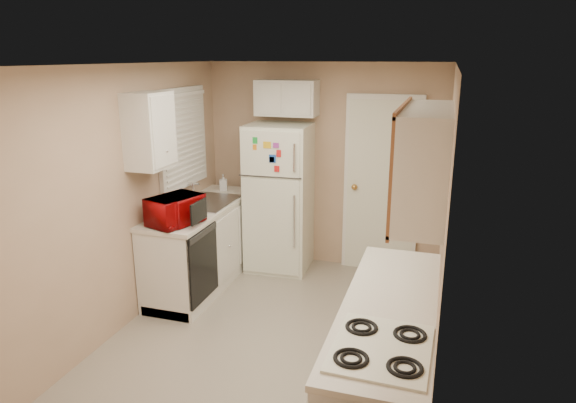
% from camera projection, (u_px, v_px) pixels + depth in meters
% --- Properties ---
extents(floor, '(3.80, 3.80, 0.00)m').
position_uv_depth(floor, '(272.00, 338.00, 4.65)').
color(floor, '#ACA190').
rests_on(floor, ground).
extents(ceiling, '(3.80, 3.80, 0.00)m').
position_uv_depth(ceiling, '(269.00, 64.00, 4.00)').
color(ceiling, white).
rests_on(ceiling, floor).
extents(wall_left, '(3.80, 3.80, 0.00)m').
position_uv_depth(wall_left, '(127.00, 198.00, 4.72)').
color(wall_left, tan).
rests_on(wall_left, floor).
extents(wall_right, '(3.80, 3.80, 0.00)m').
position_uv_depth(wall_right, '(443.00, 227.00, 3.93)').
color(wall_right, tan).
rests_on(wall_right, floor).
extents(wall_back, '(2.80, 2.80, 0.00)m').
position_uv_depth(wall_back, '(323.00, 166.00, 6.07)').
color(wall_back, tan).
rests_on(wall_back, floor).
extents(wall_front, '(2.80, 2.80, 0.00)m').
position_uv_depth(wall_front, '(147.00, 317.00, 2.58)').
color(wall_front, tan).
rests_on(wall_front, floor).
extents(left_counter, '(0.60, 1.80, 0.90)m').
position_uv_depth(left_counter, '(204.00, 245.00, 5.67)').
color(left_counter, silver).
rests_on(left_counter, floor).
extents(dishwasher, '(0.03, 0.58, 0.72)m').
position_uv_depth(dishwasher, '(203.00, 265.00, 5.03)').
color(dishwasher, black).
rests_on(dishwasher, floor).
extents(sink, '(0.54, 0.74, 0.16)m').
position_uv_depth(sink, '(208.00, 206.00, 5.70)').
color(sink, gray).
rests_on(sink, left_counter).
extents(microwave, '(0.56, 0.42, 0.33)m').
position_uv_depth(microwave, '(175.00, 209.00, 4.91)').
color(microwave, '#9D0608').
rests_on(microwave, left_counter).
extents(soap_bottle, '(0.11, 0.12, 0.19)m').
position_uv_depth(soap_bottle, '(223.00, 182.00, 6.16)').
color(soap_bottle, beige).
rests_on(soap_bottle, left_counter).
extents(window_blinds, '(0.10, 0.98, 1.08)m').
position_uv_depth(window_blinds, '(183.00, 138.00, 5.57)').
color(window_blinds, silver).
rests_on(window_blinds, wall_left).
extents(upper_cabinet_left, '(0.30, 0.45, 0.70)m').
position_uv_depth(upper_cabinet_left, '(149.00, 131.00, 4.72)').
color(upper_cabinet_left, silver).
rests_on(upper_cabinet_left, wall_left).
extents(refrigerator, '(0.74, 0.72, 1.72)m').
position_uv_depth(refrigerator, '(280.00, 197.00, 6.02)').
color(refrigerator, silver).
rests_on(refrigerator, floor).
extents(cabinet_over_fridge, '(0.70, 0.30, 0.40)m').
position_uv_depth(cabinet_over_fridge, '(287.00, 98.00, 5.83)').
color(cabinet_over_fridge, silver).
rests_on(cabinet_over_fridge, wall_back).
extents(interior_door, '(0.86, 0.06, 2.08)m').
position_uv_depth(interior_door, '(381.00, 186.00, 5.88)').
color(interior_door, silver).
rests_on(interior_door, floor).
extents(right_counter, '(0.60, 2.00, 0.90)m').
position_uv_depth(right_counter, '(386.00, 364.00, 3.48)').
color(right_counter, silver).
rests_on(right_counter, floor).
extents(upper_cabinet_right, '(0.30, 1.20, 0.70)m').
position_uv_depth(upper_cabinet_right, '(426.00, 162.00, 3.35)').
color(upper_cabinet_right, silver).
rests_on(upper_cabinet_right, wall_right).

